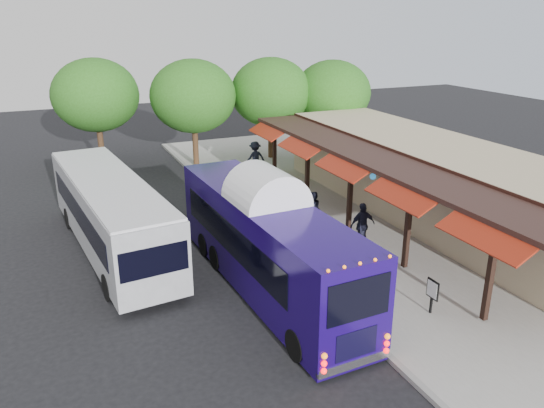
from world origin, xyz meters
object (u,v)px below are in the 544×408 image
ped_a (362,229)px  ped_c (362,225)px  coach_bus (266,239)px  ped_b (313,209)px  sign_board (432,291)px  city_bus (110,212)px  ped_d (255,158)px

ped_a → ped_c: bearing=25.8°
coach_bus → ped_b: (4.09, 4.27, -0.94)m
coach_bus → sign_board: (4.03, -3.89, -0.95)m
coach_bus → sign_board: coach_bus is taller
ped_b → ped_c: ped_c is taller
city_bus → ped_b: size_ratio=7.26×
city_bus → ped_d: city_bus is taller
coach_bus → ped_a: coach_bus is taller
ped_b → sign_board: size_ratio=1.37×
coach_bus → city_bus: 7.07m
ped_d → sign_board: 16.97m
ped_a → ped_d: (0.02, 11.67, 0.22)m
ped_a → ped_d: size_ratio=0.78×
ped_c → ped_d: size_ratio=0.96×
city_bus → ped_d: bearing=33.2°
ped_c → sign_board: (-0.82, -5.30, -0.15)m
ped_d → sign_board: size_ratio=1.68×
city_bus → ped_a: size_ratio=7.62×
ped_a → ped_c: ped_c is taller
ped_b → ped_a: bearing=85.4°
ped_c → sign_board: ped_c is taller
ped_c → ped_d: (0.00, 11.64, 0.04)m
city_bus → ped_c: size_ratio=6.15×
ped_c → ped_d: 11.64m
city_bus → ped_b: 8.70m
coach_bus → ped_c: size_ratio=5.88×
ped_b → sign_board: bearing=70.6°
ped_b → ped_d: bearing=-113.9°
ped_d → ped_a: bearing=84.9°
coach_bus → city_bus: bearing=127.0°
sign_board → coach_bus: bearing=136.1°
coach_bus → city_bus: size_ratio=0.96×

